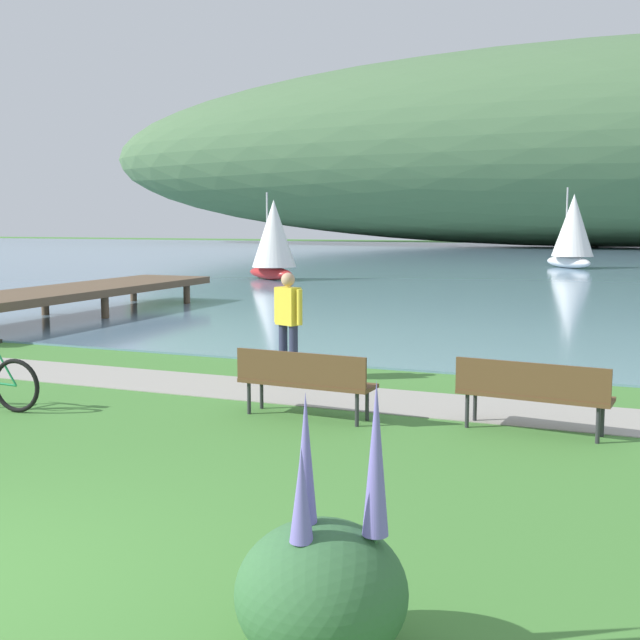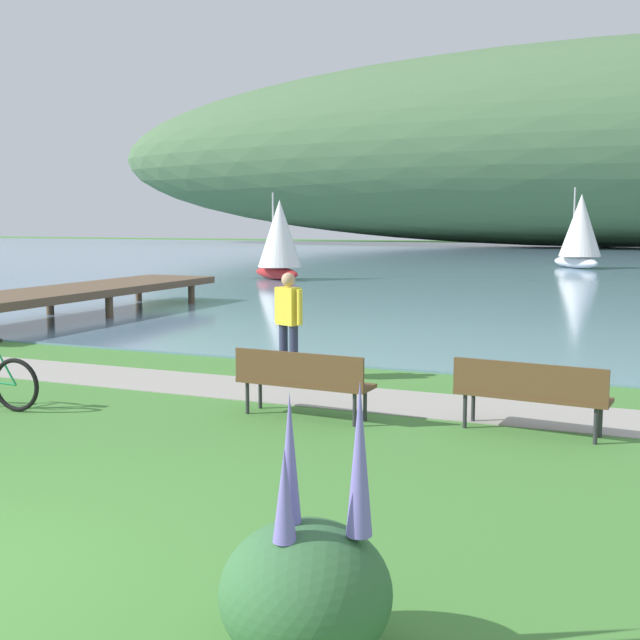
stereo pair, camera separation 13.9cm
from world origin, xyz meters
name	(u,v)px [view 1 (the left image)]	position (x,y,z in m)	size (l,w,h in m)	color
bay_water	(559,261)	(0.00, 49.04, 0.02)	(180.00, 80.00, 0.04)	#6B8EA8
distant_hillside	(600,145)	(0.73, 78.83, 9.80)	(109.36, 28.00, 19.52)	#4C7047
shoreline_path	(293,393)	(0.00, 6.76, 0.01)	(60.00, 1.50, 0.01)	#A39E93
park_bench_near_camera	(304,378)	(0.74, 5.43, 0.52)	(1.82, 0.58, 0.88)	brown
park_bench_further_along	(533,390)	(3.54, 5.76, 0.52)	(1.84, 0.65, 0.88)	brown
person_at_shoreline	(288,319)	(-0.49, 7.68, 0.98)	(0.57, 0.35, 1.71)	#282D47
echium_bush_beside_closest	(322,586)	(3.04, 0.24, 0.45)	(0.99, 0.99, 1.65)	#386B3D
sailboat_mid_bay	(273,239)	(-9.76, 26.93, 1.78)	(3.12, 2.69, 3.70)	#B22323
sailboat_toward_hillside	(573,230)	(1.36, 40.51, 2.05)	(3.28, 3.52, 4.28)	white
pier_dock	(74,292)	(-9.00, 13.04, 0.69)	(2.40, 10.00, 0.80)	brown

